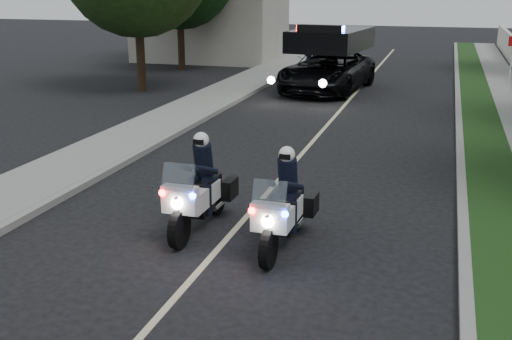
{
  "coord_description": "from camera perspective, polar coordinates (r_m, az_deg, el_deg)",
  "views": [
    {
      "loc": [
        3.54,
        -10.23,
        4.46
      ],
      "look_at": [
        0.21,
        0.96,
        1.0
      ],
      "focal_mm": 44.57,
      "sensor_mm": 36.0,
      "label": 1
    }
  ],
  "objects": [
    {
      "name": "cyclist",
      "position": [
        30.77,
        4.74,
        8.11
      ],
      "size": [
        0.6,
        0.44,
        1.54
      ],
      "primitive_type": "imported",
      "rotation": [
        0.0,
        0.0,
        3.27
      ],
      "color": "black",
      "rests_on": "ground"
    },
    {
      "name": "curb_right",
      "position": [
        20.7,
        17.77,
        3.48
      ],
      "size": [
        0.2,
        60.0,
        0.15
      ],
      "primitive_type": "cube",
      "color": "gray",
      "rests_on": "ground"
    },
    {
      "name": "sidewalk_left",
      "position": [
        22.47,
        -6.69,
        5.15
      ],
      "size": [
        2.0,
        60.0,
        0.16
      ],
      "primitive_type": "cube",
      "color": "gray",
      "rests_on": "ground"
    },
    {
      "name": "police_moto_right",
      "position": [
        11.23,
        2.46,
        -6.9
      ],
      "size": [
        0.79,
        2.13,
        1.79
      ],
      "primitive_type": null,
      "rotation": [
        0.0,
        0.0,
        -0.03
      ],
      "color": "white",
      "rests_on": "ground"
    },
    {
      "name": "bicycle",
      "position": [
        30.77,
        4.74,
        8.11
      ],
      "size": [
        0.74,
        1.72,
        0.87
      ],
      "primitive_type": "imported",
      "rotation": [
        0.0,
        0.0,
        -0.09
      ],
      "color": "black",
      "rests_on": "ground"
    },
    {
      "name": "lane_marking",
      "position": [
        21.01,
        6.51,
        4.16
      ],
      "size": [
        0.12,
        50.0,
        0.01
      ],
      "primitive_type": "cube",
      "color": "#BFB78C",
      "rests_on": "ground"
    },
    {
      "name": "police_moto_left",
      "position": [
        12.04,
        -5.03,
        -5.3
      ],
      "size": [
        0.8,
        2.18,
        1.84
      ],
      "primitive_type": null,
      "rotation": [
        0.0,
        0.0,
        -0.02
      ],
      "color": "silver",
      "rests_on": "ground"
    },
    {
      "name": "curb_left",
      "position": [
        22.06,
        -4.05,
        5.0
      ],
      "size": [
        0.2,
        60.0,
        0.15
      ],
      "primitive_type": "cube",
      "color": "gray",
      "rests_on": "ground"
    },
    {
      "name": "grass_verge",
      "position": [
        20.73,
        19.7,
        3.33
      ],
      "size": [
        1.2,
        60.0,
        0.16
      ],
      "primitive_type": "cube",
      "color": "#193814",
      "rests_on": "ground"
    },
    {
      "name": "police_suv",
      "position": [
        27.47,
        6.37,
        7.06
      ],
      "size": [
        3.59,
        6.53,
        3.03
      ],
      "primitive_type": "imported",
      "rotation": [
        0.0,
        0.0,
        -0.12
      ],
      "color": "black",
      "rests_on": "ground"
    },
    {
      "name": "sign_post",
      "position": [
        27.51,
        21.6,
        6.02
      ],
      "size": [
        0.51,
        0.51,
        2.52
      ],
      "primitive_type": null,
      "rotation": [
        0.0,
        0.0,
        0.38
      ],
      "color": "#9E0C0B",
      "rests_on": "ground"
    },
    {
      "name": "tree_left_far",
      "position": [
        34.31,
        -6.66,
        8.92
      ],
      "size": [
        7.34,
        7.34,
        9.65
      ],
      "primitive_type": null,
      "rotation": [
        0.0,
        0.0,
        -0.33
      ],
      "color": "#103310",
      "rests_on": "ground"
    },
    {
      "name": "tree_left_near",
      "position": [
        27.82,
        -10.16,
        7.02
      ],
      "size": [
        6.84,
        6.84,
        10.3
      ],
      "primitive_type": null,
      "rotation": [
        0.0,
        0.0,
        -0.11
      ],
      "color": "#1D3A13",
      "rests_on": "ground"
    },
    {
      "name": "ground",
      "position": [
        11.71,
        -2.35,
        -5.9
      ],
      "size": [
        120.0,
        120.0,
        0.0
      ],
      "primitive_type": "plane",
      "color": "black",
      "rests_on": "ground"
    }
  ]
}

